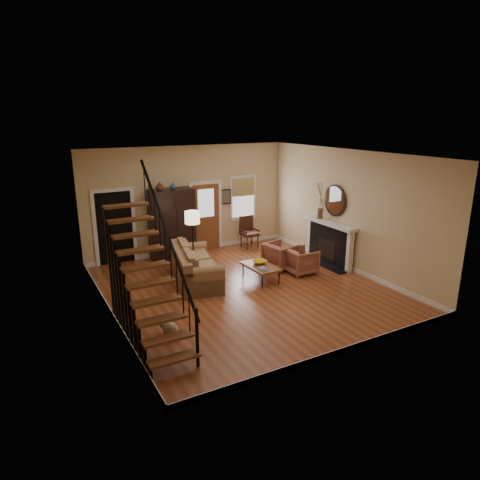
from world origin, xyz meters
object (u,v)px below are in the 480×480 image
armchair_left (301,261)px  armchair_right (280,256)px  floor_lamp (193,243)px  side_chair (250,232)px  sofa (196,265)px  coffee_table (261,273)px  armoire (172,224)px

armchair_left → armchair_right: size_ratio=0.94×
floor_lamp → side_chair: bearing=27.4°
sofa → coffee_table: bearing=-15.0°
sofa → side_chair: size_ratio=2.26×
armchair_left → floor_lamp: floor_lamp is taller
sofa → floor_lamp: bearing=85.0°
sofa → armchair_left: 2.87m
armoire → side_chair: (2.55, -0.20, -0.54)m
floor_lamp → side_chair: (2.51, 1.30, -0.35)m
armchair_right → armchair_left: bearing=-168.2°
coffee_table → side_chair: 2.95m
sofa → armchair_left: bearing=-4.2°
sofa → armchair_right: sofa is taller
armchair_left → side_chair: bearing=1.8°
armoire → coffee_table: (1.34, -2.87, -0.84)m
armoire → sofa: bearing=-94.0°
coffee_table → armchair_right: armchair_right is taller
armoire → armchair_left: 3.98m
coffee_table → side_chair: side_chair is taller
armoire → floor_lamp: (0.04, -1.50, -0.19)m
armchair_left → coffee_table: bearing=88.5°
floor_lamp → side_chair: floor_lamp is taller
coffee_table → floor_lamp: floor_lamp is taller
floor_lamp → coffee_table: bearing=-46.4°
sofa → armchair_right: 2.49m
armoire → side_chair: bearing=-4.5°
floor_lamp → side_chair: size_ratio=1.69×
armchair_left → armchair_right: bearing=24.2°
sofa → armchair_left: sofa is taller
sofa → armchair_left: (2.75, -0.83, -0.08)m
armoire → coffee_table: armoire is taller
side_chair → floor_lamp: bearing=-152.6°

